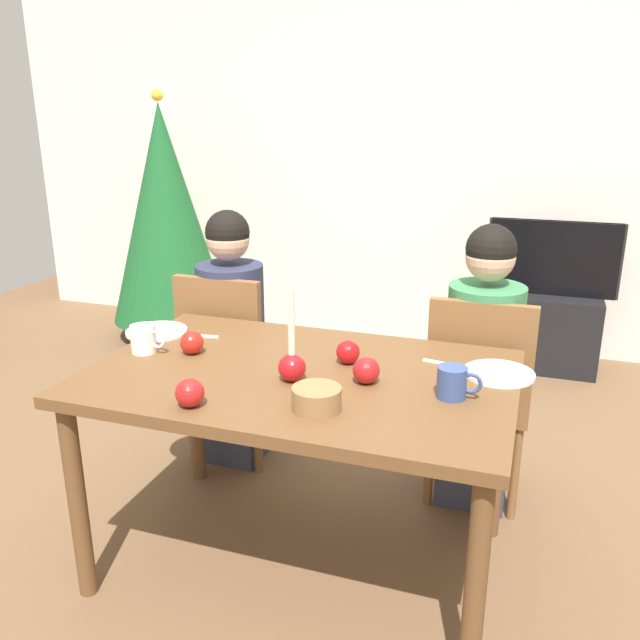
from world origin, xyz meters
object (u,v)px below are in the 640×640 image
(tv_stand, at_px, (545,330))
(plate_right, at_px, (499,373))
(dining_table, at_px, (301,395))
(apple_by_left_plate, at_px, (348,352))
(candle_centerpiece, at_px, (292,362))
(mug_left, at_px, (144,339))
(christmas_tree, at_px, (166,215))
(apple_near_candle, at_px, (190,393))
(apple_far_edge, at_px, (366,370))
(person_left_child, at_px, (232,342))
(mug_right, at_px, (453,382))
(person_right_child, at_px, (481,372))
(chair_right, at_px, (479,388))
(bowl_walnuts, at_px, (317,398))
(tv, at_px, (553,258))
(chair_left, at_px, (230,356))
(plate_left, at_px, (157,331))
(apple_by_right_mug, at_px, (192,342))

(tv_stand, distance_m, plate_right, 2.19)
(dining_table, bearing_deg, apple_by_left_plate, 44.46)
(candle_centerpiece, xyz_separation_m, mug_left, (-0.60, 0.07, -0.01))
(dining_table, xyz_separation_m, christmas_tree, (-1.77, 2.06, 0.22))
(apple_near_candle, height_order, apple_far_edge, apple_far_edge)
(christmas_tree, xyz_separation_m, mug_left, (1.17, -2.07, -0.08))
(person_left_child, distance_m, apple_far_edge, 1.06)
(mug_right, distance_m, apple_far_edge, 0.28)
(person_left_child, distance_m, person_right_child, 1.11)
(apple_near_candle, distance_m, apple_far_edge, 0.55)
(dining_table, height_order, apple_by_left_plate, apple_by_left_plate)
(apple_near_candle, bearing_deg, christmas_tree, 122.77)
(chair_right, xyz_separation_m, person_left_child, (-1.11, 0.03, 0.06))
(christmas_tree, relative_size, apple_near_candle, 19.79)
(apple_by_left_plate, bearing_deg, bowl_walnuts, -87.48)
(tv_stand, xyz_separation_m, tv, (0.00, 0.00, 0.47))
(chair_right, height_order, christmas_tree, christmas_tree)
(candle_centerpiece, distance_m, apple_by_left_plate, 0.24)
(apple_far_edge, bearing_deg, chair_left, 142.03)
(person_right_child, bearing_deg, mug_right, -92.80)
(person_left_child, bearing_deg, chair_left, -90.00)
(candle_centerpiece, distance_m, mug_left, 0.60)
(apple_near_candle, bearing_deg, person_right_child, 52.80)
(plate_right, relative_size, apple_far_edge, 2.65)
(tv, bearing_deg, plate_right, -94.69)
(mug_right, distance_m, apple_near_candle, 0.78)
(chair_right, xyz_separation_m, candle_centerpiece, (-0.54, -0.69, 0.30))
(dining_table, xyz_separation_m, plate_left, (-0.67, 0.19, 0.09))
(plate_left, bearing_deg, apple_by_right_mug, -32.29)
(chair_left, height_order, tv_stand, chair_left)
(person_right_child, bearing_deg, candle_centerpiece, -126.79)
(dining_table, height_order, mug_left, mug_left)
(mug_left, height_order, bowl_walnuts, mug_left)
(mug_right, distance_m, apple_by_left_plate, 0.41)
(dining_table, bearing_deg, tv, 70.82)
(chair_right, distance_m, person_right_child, 0.07)
(plate_left, bearing_deg, apple_far_edge, -13.08)
(person_left_child, relative_size, tv, 1.48)
(dining_table, relative_size, tv_stand, 2.19)
(dining_table, relative_size, mug_right, 10.29)
(apple_by_right_mug, bearing_deg, tv_stand, 61.57)
(bowl_walnuts, distance_m, apple_by_left_plate, 0.38)
(tv_stand, distance_m, apple_by_left_plate, 2.34)
(tv_stand, relative_size, mug_right, 4.70)
(chair_right, xyz_separation_m, plate_left, (-1.21, -0.42, 0.24))
(tv_stand, xyz_separation_m, mug_left, (-1.39, -2.31, 0.56))
(bowl_walnuts, xyz_separation_m, apple_far_edge, (0.09, 0.23, 0.01))
(person_left_child, relative_size, apple_far_edge, 13.39)
(dining_table, height_order, plate_right, plate_right)
(apple_near_candle, bearing_deg, mug_left, 137.79)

